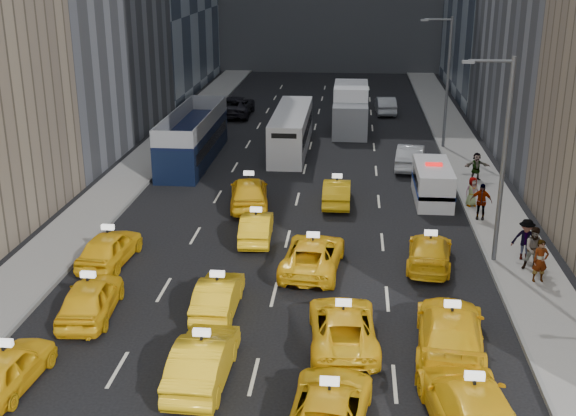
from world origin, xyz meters
name	(u,v)px	position (x,y,z in m)	size (l,w,h in m)	color
ground	(245,414)	(0.00, 0.00, 0.00)	(160.00, 160.00, 0.00)	black
sidewalk_west	(139,168)	(-10.50, 25.00, 0.07)	(3.00, 90.00, 0.15)	gray
sidewalk_east	(476,177)	(10.50, 25.00, 0.07)	(3.00, 90.00, 0.15)	gray
curb_west	(161,168)	(-9.05, 25.00, 0.09)	(0.15, 90.00, 0.18)	slate
curb_east	(451,176)	(9.05, 25.00, 0.09)	(0.15, 90.00, 0.18)	slate
streetlight_near	(501,155)	(9.18, 12.00, 4.92)	(2.15, 0.22, 9.00)	#595B60
streetlight_far	(446,78)	(9.18, 32.00, 4.92)	(2.15, 0.22, 9.00)	#595B60
taxi_4	(8,369)	(-7.53, 0.69, 0.68)	(1.62, 4.02, 1.37)	yellow
taxi_5	(203,360)	(-1.56, 1.63, 0.75)	(1.60, 4.58, 1.51)	yellow
taxi_6	(329,408)	(2.50, -0.45, 0.66)	(2.20, 4.77, 1.33)	yellow
taxi_7	(471,408)	(6.49, -0.29, 0.81)	(2.27, 5.59, 1.62)	yellow
taxi_8	(90,298)	(-6.61, 5.53, 0.75)	(1.77, 4.40, 1.50)	yellow
taxi_9	(218,295)	(-1.94, 6.33, 0.67)	(1.43, 4.10, 1.35)	yellow
taxi_10	(343,326)	(2.80, 4.35, 0.68)	(2.27, 4.93, 1.37)	yellow
taxi_11	(450,331)	(6.43, 4.11, 0.80)	(2.25, 5.54, 1.61)	yellow
taxi_12	(110,248)	(-7.50, 10.42, 0.74)	(1.75, 4.34, 1.48)	yellow
taxi_13	(256,227)	(-1.46, 13.70, 0.67)	(1.41, 4.04, 1.33)	yellow
taxi_14	(313,255)	(1.41, 10.49, 0.71)	(2.34, 5.08, 1.41)	yellow
taxi_15	(430,252)	(6.43, 11.40, 0.66)	(1.85, 4.56, 1.32)	yellow
taxi_16	(249,192)	(-2.48, 18.44, 0.84)	(1.98, 4.93, 1.68)	yellow
taxi_17	(337,192)	(2.19, 19.34, 0.69)	(1.46, 4.20, 1.38)	yellow
nypd_van	(433,183)	(7.42, 20.51, 0.96)	(2.58, 5.17, 2.13)	silver
double_decker	(193,137)	(-7.42, 27.31, 1.61)	(3.18, 11.33, 3.26)	black
city_bus	(291,131)	(-1.27, 30.69, 1.38)	(2.87, 10.90, 2.79)	silver
box_truck	(351,109)	(2.75, 36.99, 1.69)	(3.21, 7.71, 3.44)	white
misc_car_0	(410,156)	(6.66, 26.83, 0.78)	(1.64, 4.71, 1.55)	#AFB2B7
misc_car_1	(235,106)	(-6.94, 41.61, 0.82)	(2.72, 5.89, 1.64)	black
misc_car_2	(353,94)	(2.91, 47.92, 0.83)	(2.33, 5.73, 1.66)	slate
misc_car_3	(300,107)	(-1.52, 42.17, 0.74)	(1.74, 4.33, 1.47)	black
misc_car_4	(385,105)	(5.70, 43.61, 0.74)	(1.56, 4.48, 1.48)	#9EA1A5
pedestrian_0	(540,261)	(10.72, 9.88, 1.06)	(0.66, 0.43, 1.81)	gray
pedestrian_1	(535,249)	(10.75, 11.03, 1.11)	(0.93, 0.51, 1.92)	gray
pedestrian_2	(526,239)	(10.62, 12.18, 1.08)	(1.20, 0.50, 1.86)	gray
pedestrian_3	(481,201)	(9.51, 17.25, 1.08)	(1.09, 0.50, 1.87)	gray
pedestrian_4	(472,192)	(9.38, 19.29, 0.95)	(0.78, 0.42, 1.59)	gray
pedestrian_5	(476,166)	(10.34, 24.15, 0.98)	(1.54, 0.44, 1.66)	gray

